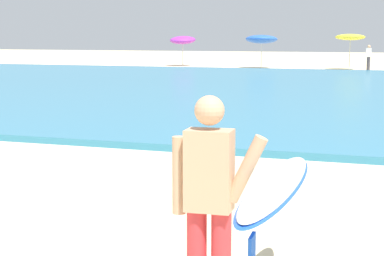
{
  "coord_description": "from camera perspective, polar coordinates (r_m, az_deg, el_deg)",
  "views": [
    {
      "loc": [
        4.09,
        -4.6,
        2.15
      ],
      "look_at": [
        1.73,
        2.23,
        1.1
      ],
      "focal_mm": 59.45,
      "sensor_mm": 36.0,
      "label": 1
    }
  ],
  "objects": [
    {
      "name": "sea",
      "position": [
        25.31,
        9.77,
        3.45
      ],
      "size": [
        120.0,
        28.0,
        0.14
      ],
      "primitive_type": "cube",
      "color": "teal",
      "rests_on": "ground"
    },
    {
      "name": "beach_umbrella_1",
      "position": [
        42.43,
        6.26,
        7.92
      ],
      "size": [
        2.1,
        2.13,
        2.25
      ],
      "color": "beige",
      "rests_on": "ground"
    },
    {
      "name": "surfer_with_board",
      "position": [
        4.62,
        4.76,
        -5.71
      ],
      "size": [
        1.05,
        2.95,
        1.73
      ],
      "color": "red",
      "rests_on": "ground"
    },
    {
      "name": "beach_umbrella_2",
      "position": [
        41.55,
        14.01,
        7.91
      ],
      "size": [
        1.86,
        1.87,
        2.28
      ],
      "color": "beige",
      "rests_on": "ground"
    },
    {
      "name": "beach_umbrella_0",
      "position": [
        45.51,
        -0.84,
        7.9
      ],
      "size": [
        1.83,
        1.87,
        2.2
      ],
      "color": "beige",
      "rests_on": "ground"
    },
    {
      "name": "beachgoer_near_row_left",
      "position": [
        41.2,
        15.56,
        6.17
      ],
      "size": [
        0.32,
        0.2,
        1.58
      ],
      "color": "#383842",
      "rests_on": "ground"
    }
  ]
}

